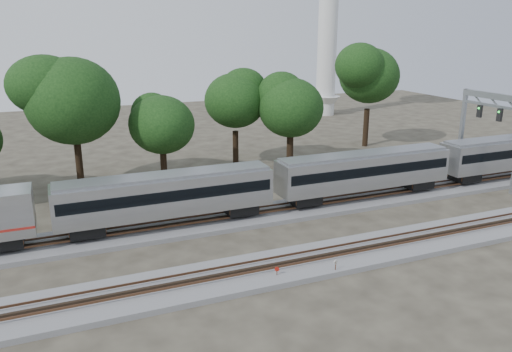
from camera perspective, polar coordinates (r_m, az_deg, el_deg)
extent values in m
plane|color=#383328|center=(37.84, -5.24, -9.08)|extent=(160.00, 160.00, 0.00)
cube|color=slate|center=(43.06, -7.63, -5.60)|extent=(160.00, 5.00, 0.40)
cube|color=brown|center=(42.24, -7.41, -5.37)|extent=(160.00, 0.08, 0.15)
cube|color=brown|center=(43.54, -7.90, -4.71)|extent=(160.00, 0.08, 0.15)
cube|color=slate|center=(34.34, -3.23, -11.47)|extent=(160.00, 5.00, 0.40)
cube|color=brown|center=(33.53, -2.83, -11.32)|extent=(160.00, 0.08, 0.15)
cube|color=brown|center=(34.74, -3.63, -10.29)|extent=(160.00, 0.08, 0.15)
cube|color=black|center=(41.80, -26.84, -6.56)|extent=(2.66, 2.25, 0.92)
cube|color=#B3B6BA|center=(41.65, -10.17, -2.10)|extent=(17.82, 3.07, 3.07)
cube|color=black|center=(41.56, -10.19, -1.70)|extent=(17.21, 3.12, 0.92)
cube|color=gray|center=(41.18, -10.28, -0.01)|extent=(17.41, 2.46, 0.36)
cube|color=black|center=(41.60, -18.77, -5.71)|extent=(2.66, 2.25, 0.92)
cube|color=black|center=(44.00, -1.80, -3.58)|extent=(2.66, 2.25, 0.92)
cube|color=#B3B6BA|center=(49.10, 12.28, 0.64)|extent=(17.82, 3.07, 3.07)
cube|color=black|center=(49.02, 12.30, 0.99)|extent=(17.21, 3.12, 0.92)
cube|color=gray|center=(48.70, 12.40, 2.44)|extent=(17.41, 2.46, 0.36)
cube|color=black|center=(46.46, 5.54, -2.54)|extent=(2.66, 2.25, 0.92)
cube|color=black|center=(53.48, 17.88, -0.72)|extent=(2.66, 2.25, 0.92)
cube|color=#B3B6BA|center=(61.87, 27.19, 2.44)|extent=(17.82, 3.07, 3.07)
cube|color=black|center=(61.80, 27.22, 2.71)|extent=(17.21, 3.12, 0.92)
cube|color=black|center=(57.68, 22.72, 0.02)|extent=(2.66, 2.25, 0.92)
cylinder|color=#512D19|center=(34.16, 2.40, -11.17)|extent=(0.06, 0.06, 0.87)
cylinder|color=#A2120B|center=(33.98, 2.41, -10.59)|extent=(0.30, 0.15, 0.31)
cylinder|color=#512D19|center=(35.20, 9.07, -10.36)|extent=(0.07, 0.07, 1.02)
cylinder|color=silver|center=(35.00, 9.10, -9.70)|extent=(0.36, 0.12, 0.36)
cube|color=#512D19|center=(36.30, 9.01, -10.13)|extent=(0.52, 0.34, 0.30)
cylinder|color=silver|center=(98.65, 8.12, 14.29)|extent=(3.64, 3.64, 25.48)
cone|color=silver|center=(99.65, 7.86, 8.01)|extent=(5.82, 5.82, 3.64)
cube|color=gray|center=(61.34, 22.41, 4.59)|extent=(0.38, 0.38, 9.87)
cube|color=gray|center=(58.03, 25.55, 8.24)|extent=(0.44, 8.12, 0.66)
cube|color=gray|center=(58.15, 25.43, 7.28)|extent=(0.27, 8.12, 0.27)
cube|color=black|center=(57.15, 26.07, 6.28)|extent=(0.27, 0.55, 1.32)
cube|color=black|center=(58.90, 24.19, 6.77)|extent=(0.27, 0.55, 1.32)
cylinder|color=black|center=(54.80, -19.51, 0.98)|extent=(0.70, 0.70, 5.04)
ellipsoid|color=black|center=(53.49, -20.22, 8.06)|extent=(9.50, 9.50, 8.08)
cylinder|color=black|center=(54.89, -10.48, 0.88)|extent=(0.70, 0.70, 3.53)
ellipsoid|color=black|center=(53.81, -10.74, 5.80)|extent=(6.66, 6.66, 5.66)
cylinder|color=black|center=(61.32, -2.34, 3.17)|extent=(0.70, 0.70, 4.32)
ellipsoid|color=black|center=(60.24, -2.41, 8.61)|extent=(8.15, 8.15, 6.93)
cylinder|color=black|center=(59.65, 3.89, 2.62)|extent=(0.70, 0.70, 4.02)
ellipsoid|color=black|center=(58.58, 3.99, 7.80)|extent=(7.57, 7.57, 6.44)
cylinder|color=black|center=(73.30, 12.44, 5.43)|extent=(0.70, 0.70, 5.39)
ellipsoid|color=black|center=(72.30, 12.81, 11.12)|extent=(10.16, 10.16, 8.63)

